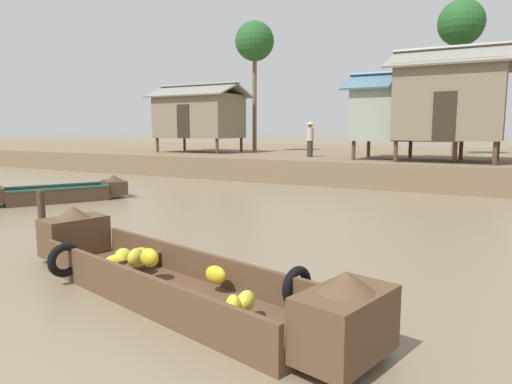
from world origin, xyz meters
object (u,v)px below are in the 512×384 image
(banana_boat, at_px, (169,275))
(stilt_house_mid_left, at_px, (409,112))
(stilt_house_mid_right, at_px, (451,101))
(palm_tree_far, at_px, (255,43))
(palm_tree_near, at_px, (461,25))
(cargo_boat_upstream, at_px, (57,193))
(stilt_house_left, at_px, (199,115))
(mooring_post, at_px, (42,220))
(vendor_person, at_px, (310,137))

(banana_boat, bearing_deg, stilt_house_mid_left, 89.47)
(stilt_house_mid_right, height_order, palm_tree_far, palm_tree_far)
(palm_tree_near, bearing_deg, stilt_house_mid_right, -86.94)
(cargo_boat_upstream, xyz_separation_m, palm_tree_far, (-0.46, 13.84, 6.86))
(stilt_house_left, distance_m, mooring_post, 17.81)
(stilt_house_mid_left, xyz_separation_m, palm_tree_near, (1.37, 4.59, 4.25))
(stilt_house_mid_left, xyz_separation_m, vendor_person, (-4.40, -0.12, -1.08))
(banana_boat, xyz_separation_m, vendor_person, (-4.26, 15.41, 1.62))
(palm_tree_near, bearing_deg, palm_tree_far, -172.80)
(stilt_house_mid_right, distance_m, mooring_post, 15.69)
(banana_boat, xyz_separation_m, palm_tree_far, (-9.09, 18.79, 6.83))
(stilt_house_left, xyz_separation_m, stilt_house_mid_left, (11.67, -1.17, -0.06))
(stilt_house_mid_right, bearing_deg, palm_tree_far, 161.97)
(stilt_house_left, height_order, vendor_person, stilt_house_left)
(banana_boat, relative_size, cargo_boat_upstream, 1.47)
(palm_tree_near, bearing_deg, cargo_boat_upstream, -123.77)
(banana_boat, relative_size, stilt_house_mid_right, 1.36)
(cargo_boat_upstream, xyz_separation_m, stilt_house_mid_left, (8.78, 10.59, 2.74))
(vendor_person, bearing_deg, stilt_house_mid_right, -1.56)
(stilt_house_left, relative_size, palm_tree_near, 0.69)
(stilt_house_left, relative_size, vendor_person, 3.10)
(stilt_house_mid_right, xyz_separation_m, palm_tree_near, (-0.26, 4.88, 3.86))
(cargo_boat_upstream, height_order, vendor_person, vendor_person)
(palm_tree_near, bearing_deg, mooring_post, -105.44)
(palm_tree_near, bearing_deg, stilt_house_left, -165.31)
(palm_tree_near, distance_m, vendor_person, 9.16)
(banana_boat, bearing_deg, palm_tree_near, 85.70)
(vendor_person, bearing_deg, banana_boat, -74.56)
(vendor_person, bearing_deg, palm_tree_far, 145.10)
(banana_boat, distance_m, stilt_house_left, 20.48)
(stilt_house_left, bearing_deg, cargo_boat_upstream, -76.20)
(cargo_boat_upstream, xyz_separation_m, vendor_person, (4.38, 10.47, 1.66))
(cargo_boat_upstream, distance_m, stilt_house_mid_left, 14.03)
(cargo_boat_upstream, bearing_deg, palm_tree_near, 56.23)
(palm_tree_near, relative_size, mooring_post, 6.50)
(mooring_post, bearing_deg, stilt_house_mid_right, 68.80)
(palm_tree_far, xyz_separation_m, mooring_post, (5.29, -17.93, -6.57))
(stilt_house_mid_left, distance_m, palm_tree_near, 6.40)
(banana_boat, xyz_separation_m, mooring_post, (-3.81, 0.86, 0.25))
(palm_tree_near, bearing_deg, vendor_person, -140.78)
(stilt_house_mid_right, distance_m, palm_tree_near, 6.23)
(stilt_house_mid_left, xyz_separation_m, mooring_post, (-3.95, -14.68, -2.45))
(stilt_house_mid_right, distance_m, vendor_person, 6.21)
(banana_boat, relative_size, stilt_house_left, 1.21)
(palm_tree_far, height_order, mooring_post, palm_tree_far)
(cargo_boat_upstream, xyz_separation_m, stilt_house_mid_right, (10.41, 10.31, 3.12))
(stilt_house_left, xyz_separation_m, palm_tree_far, (2.43, 2.08, 4.07))
(banana_boat, relative_size, mooring_post, 5.42)
(banana_boat, distance_m, stilt_house_mid_left, 15.77)
(stilt_house_mid_left, relative_size, mooring_post, 4.43)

